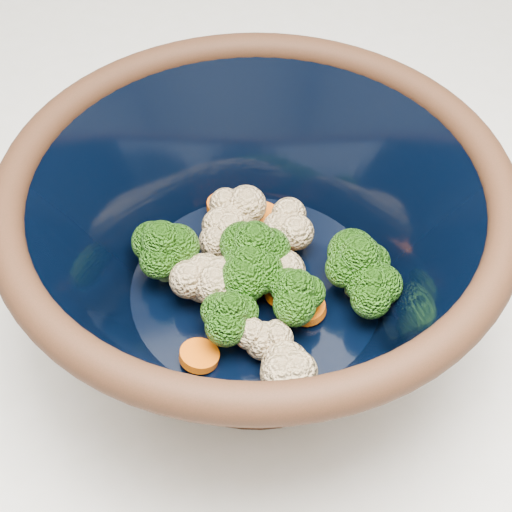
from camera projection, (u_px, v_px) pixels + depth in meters
name	position (u px, v px, depth m)	size (l,w,h in m)	color
counter	(239.00, 498.00, 0.89)	(1.20, 1.20, 0.90)	silver
mixing_bowl	(256.00, 243.00, 0.47)	(0.40, 0.40, 0.14)	black
vegetable_pile	(261.00, 267.00, 0.48)	(0.17, 0.19, 0.06)	#608442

